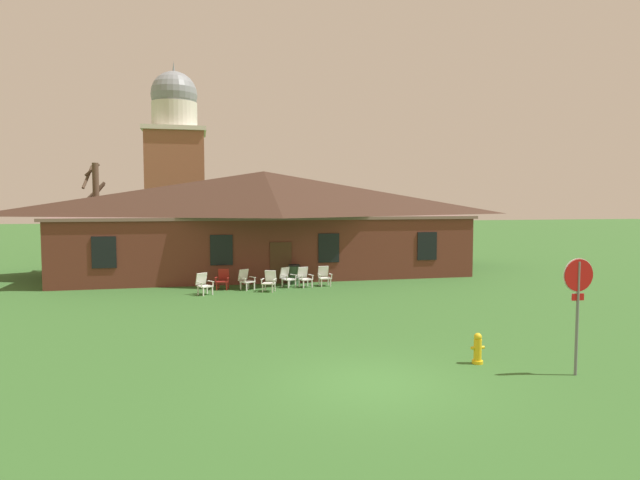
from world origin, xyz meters
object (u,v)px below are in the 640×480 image
at_px(stop_sign, 578,292).
at_px(lawn_chair_under_eave, 324,276).
at_px(lawn_chair_near_door, 223,279).
at_px(lawn_chair_right_end, 287,277).
at_px(lawn_chair_middle, 269,281).
at_px(lawn_chair_left_end, 246,279).
at_px(lawn_chair_far_side, 304,277).
at_px(fire_hydrant, 478,349).
at_px(lawn_chair_by_porch, 204,283).
at_px(trash_bin, 294,274).

bearing_deg(stop_sign, lawn_chair_under_eave, 100.31).
height_order(lawn_chair_near_door, lawn_chair_under_eave, same).
relative_size(lawn_chair_right_end, lawn_chair_under_eave, 1.00).
bearing_deg(lawn_chair_under_eave, lawn_chair_middle, -159.23).
relative_size(lawn_chair_near_door, lawn_chair_right_end, 1.00).
height_order(lawn_chair_left_end, lawn_chair_far_side, same).
distance_m(lawn_chair_left_end, fire_hydrant, 13.88).
xyz_separation_m(lawn_chair_left_end, lawn_chair_under_eave, (3.87, 0.34, 0.00)).
bearing_deg(lawn_chair_by_porch, fire_hydrant, -61.03).
distance_m(lawn_chair_by_porch, lawn_chair_near_door, 1.57).
relative_size(stop_sign, fire_hydrant, 3.55).
height_order(lawn_chair_near_door, lawn_chair_middle, same).
relative_size(lawn_chair_middle, trash_bin, 0.98).
xyz_separation_m(lawn_chair_middle, fire_hydrant, (3.72, -12.31, -0.12)).
relative_size(lawn_chair_near_door, trash_bin, 0.98).
distance_m(lawn_chair_near_door, lawn_chair_left_end, 1.09).
bearing_deg(trash_bin, lawn_chair_right_end, -119.41).
height_order(lawn_chair_left_end, lawn_chair_right_end, same).
distance_m(lawn_chair_by_porch, lawn_chair_right_end, 4.19).
relative_size(stop_sign, lawn_chair_under_eave, 2.93).
height_order(lawn_chair_near_door, lawn_chair_right_end, same).
bearing_deg(fire_hydrant, lawn_chair_by_porch, 118.97).
bearing_deg(trash_bin, lawn_chair_left_end, -153.56).
relative_size(lawn_chair_by_porch, fire_hydrant, 1.21).
bearing_deg(lawn_chair_near_door, lawn_chair_middle, -27.18).
relative_size(lawn_chair_left_end, lawn_chair_far_side, 1.00).
distance_m(lawn_chair_under_eave, fire_hydrant, 13.42).
bearing_deg(lawn_chair_right_end, lawn_chair_left_end, -170.02).
bearing_deg(lawn_chair_middle, lawn_chair_far_side, 27.05).
bearing_deg(lawn_chair_by_porch, stop_sign, -57.69).
bearing_deg(lawn_chair_far_side, lawn_chair_right_end, 168.83).
bearing_deg(lawn_chair_near_door, lawn_chair_under_eave, 0.24).
bearing_deg(lawn_chair_middle, lawn_chair_under_eave, 20.77).
xyz_separation_m(lawn_chair_near_door, lawn_chair_middle, (2.07, -1.06, 0.00)).
height_order(stop_sign, lawn_chair_left_end, stop_sign).
relative_size(stop_sign, trash_bin, 2.86).
bearing_deg(lawn_chair_right_end, stop_sign, -72.94).
relative_size(lawn_chair_left_end, trash_bin, 0.98).
height_order(lawn_chair_by_porch, lawn_chair_near_door, same).
relative_size(lawn_chair_near_door, lawn_chair_under_eave, 1.00).
relative_size(lawn_chair_middle, lawn_chair_under_eave, 1.00).
bearing_deg(trash_bin, fire_hydrant, -81.23).
bearing_deg(trash_bin, lawn_chair_by_porch, -153.75).
xyz_separation_m(lawn_chair_under_eave, trash_bin, (-1.34, 0.92, -0.00)).
xyz_separation_m(lawn_chair_by_porch, lawn_chair_far_side, (4.80, 1.15, 0.00)).
distance_m(lawn_chair_under_eave, trash_bin, 1.62).
xyz_separation_m(lawn_chair_right_end, lawn_chair_under_eave, (1.85, -0.01, 0.00)).
xyz_separation_m(lawn_chair_right_end, trash_bin, (0.51, 0.91, -0.00)).
xyz_separation_m(lawn_chair_middle, trash_bin, (1.51, 2.00, -0.00)).
distance_m(lawn_chair_far_side, fire_hydrant, 13.38).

